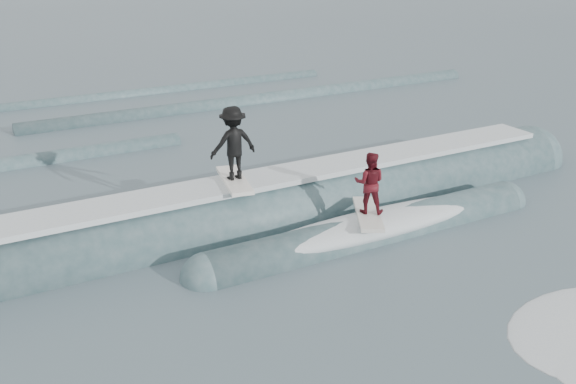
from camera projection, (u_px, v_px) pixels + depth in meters
ground at (427, 340)px, 11.88m from camera, size 160.00×160.00×0.00m
breaking_wave at (286, 219)px, 16.86m from camera, size 21.56×3.93×2.29m
surfer_black at (233, 146)px, 15.78m from camera, size 1.19×2.07×1.95m
surfer_red at (369, 187)px, 15.46m from camera, size 1.44×2.02×1.63m
whitewater at (525, 355)px, 11.46m from camera, size 14.29×4.26×0.10m
far_swells at (119, 122)px, 25.79m from camera, size 38.90×8.65×0.80m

